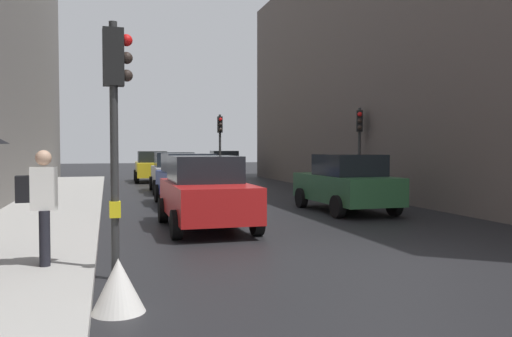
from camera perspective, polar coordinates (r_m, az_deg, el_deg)
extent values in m
plane|color=black|center=(9.73, 14.56, -9.44)|extent=(120.00, 120.00, 0.00)
cube|color=#A8A5A0|center=(14.43, -22.25, -5.40)|extent=(2.84, 40.00, 0.16)
cube|color=#5B514C|center=(25.52, 23.24, 10.26)|extent=(12.00, 29.75, 11.18)
cylinder|color=#2D2D2D|center=(8.03, -15.15, 1.78)|extent=(0.12, 0.12, 3.81)
cube|color=black|center=(8.14, -15.26, 11.59)|extent=(0.31, 0.25, 0.84)
cube|color=yellow|center=(8.08, -15.09, -4.30)|extent=(0.17, 0.21, 0.24)
sphere|color=red|center=(8.20, -13.91, 13.38)|extent=(0.18, 0.18, 0.18)
sphere|color=#2D231E|center=(8.15, -13.90, 11.59)|extent=(0.18, 0.18, 0.18)
sphere|color=#2D231E|center=(8.11, -13.88, 9.78)|extent=(0.18, 0.18, 0.18)
cylinder|color=#2D2D2D|center=(21.10, 11.17, 1.70)|extent=(0.12, 0.12, 3.53)
cube|color=black|center=(21.12, 11.19, 5.08)|extent=(0.34, 0.37, 0.84)
cube|color=yellow|center=(21.12, 11.15, -0.25)|extent=(0.25, 0.23, 0.24)
sphere|color=red|center=(20.95, 11.22, 5.81)|extent=(0.18, 0.18, 0.18)
sphere|color=#2D231E|center=(20.93, 11.22, 5.10)|extent=(0.18, 0.18, 0.18)
sphere|color=#2D231E|center=(20.92, 11.21, 4.39)|extent=(0.18, 0.18, 0.18)
cylinder|color=#2D2D2D|center=(27.36, -3.94, 2.02)|extent=(0.12, 0.12, 3.68)
cube|color=black|center=(27.38, -3.94, 4.79)|extent=(0.25, 0.31, 0.84)
cube|color=yellow|center=(27.37, -3.93, 0.36)|extent=(0.21, 0.17, 0.24)
sphere|color=red|center=(27.21, -3.88, 5.35)|extent=(0.18, 0.18, 0.18)
sphere|color=#2D231E|center=(27.20, -3.88, 4.80)|extent=(0.18, 0.18, 0.18)
sphere|color=#2D231E|center=(27.19, -3.88, 4.26)|extent=(0.18, 0.18, 0.18)
cube|color=red|center=(12.81, -5.45, -3.31)|extent=(1.81, 4.21, 0.80)
cube|color=black|center=(13.01, -5.67, -0.05)|extent=(1.61, 2.00, 0.64)
cylinder|color=black|center=(11.76, 0.11, -5.76)|extent=(0.22, 0.64, 0.64)
cylinder|color=black|center=(11.40, -8.67, -6.05)|extent=(0.22, 0.64, 0.64)
cylinder|color=black|center=(14.35, -2.90, -4.30)|extent=(0.22, 0.64, 0.64)
cylinder|color=black|center=(14.06, -10.08, -4.48)|extent=(0.22, 0.64, 0.64)
cube|color=black|center=(34.23, -3.55, 0.19)|extent=(2.08, 4.31, 0.80)
cube|color=black|center=(33.97, -3.50, 1.39)|extent=(1.73, 2.10, 0.64)
cylinder|color=black|center=(35.47, -5.31, -0.39)|extent=(0.26, 0.65, 0.64)
cylinder|color=black|center=(35.72, -2.44, -0.36)|extent=(0.26, 0.65, 0.64)
cylinder|color=black|center=(32.79, -4.76, -0.60)|extent=(0.26, 0.65, 0.64)
cylinder|color=black|center=(33.07, -1.66, -0.57)|extent=(0.26, 0.65, 0.64)
cube|color=yellow|center=(30.80, -11.22, -0.08)|extent=(1.91, 4.25, 0.80)
cube|color=black|center=(31.03, -11.25, 1.27)|extent=(1.65, 2.04, 0.64)
cylinder|color=black|center=(29.54, -9.33, -0.94)|extent=(0.24, 0.65, 0.64)
cylinder|color=black|center=(29.44, -12.82, -0.98)|extent=(0.24, 0.65, 0.64)
cylinder|color=black|center=(32.23, -9.74, -0.68)|extent=(0.24, 0.65, 0.64)
cylinder|color=black|center=(32.14, -12.95, -0.71)|extent=(0.24, 0.65, 0.64)
cube|color=#BCBCC1|center=(23.37, -8.87, -0.80)|extent=(1.90, 4.24, 0.80)
cube|color=black|center=(23.59, -8.94, 0.98)|extent=(1.65, 2.04, 0.64)
cylinder|color=black|center=(22.16, -6.21, -1.99)|extent=(0.24, 0.65, 0.64)
cylinder|color=black|center=(21.98, -10.86, -2.05)|extent=(0.24, 0.65, 0.64)
cylinder|color=black|center=(24.83, -7.10, -1.54)|extent=(0.24, 0.65, 0.64)
cylinder|color=black|center=(24.67, -11.25, -1.59)|extent=(0.24, 0.65, 0.64)
cube|color=navy|center=(17.99, -7.27, -1.71)|extent=(1.90, 4.24, 0.80)
cube|color=black|center=(18.20, -7.42, 0.61)|extent=(1.65, 2.04, 0.64)
cylinder|color=black|center=(16.89, -3.46, -3.32)|extent=(0.23, 0.64, 0.64)
cylinder|color=black|center=(16.55, -9.54, -3.46)|extent=(0.23, 0.64, 0.64)
cylinder|color=black|center=(19.51, -5.34, -2.57)|extent=(0.23, 0.64, 0.64)
cylinder|color=black|center=(19.22, -10.61, -2.67)|extent=(0.23, 0.64, 0.64)
cube|color=#2D6038|center=(16.39, 9.65, -2.11)|extent=(1.88, 4.24, 0.80)
cube|color=black|center=(16.13, 10.06, 0.38)|extent=(1.64, 2.03, 0.64)
cylinder|color=black|center=(17.28, 4.95, -3.19)|extent=(0.23, 0.64, 0.64)
cylinder|color=black|center=(18.03, 10.27, -2.99)|extent=(0.23, 0.64, 0.64)
cylinder|color=black|center=(14.83, 8.87, -4.12)|extent=(0.23, 0.64, 0.64)
cylinder|color=black|center=(15.69, 14.80, -3.81)|extent=(0.23, 0.64, 0.64)
cylinder|color=black|center=(8.85, -21.97, -6.86)|extent=(0.16, 0.16, 0.85)
cylinder|color=black|center=(8.66, -22.00, -7.06)|extent=(0.16, 0.16, 0.85)
cube|color=silver|center=(8.67, -22.06, -2.02)|extent=(0.42, 0.29, 0.66)
sphere|color=tan|center=(8.65, -22.11, 1.08)|extent=(0.24, 0.24, 0.24)
cube|color=black|center=(8.68, -24.04, -2.05)|extent=(0.22, 0.30, 0.40)
cone|color=silver|center=(6.60, -14.74, -12.19)|extent=(0.64, 0.64, 0.65)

